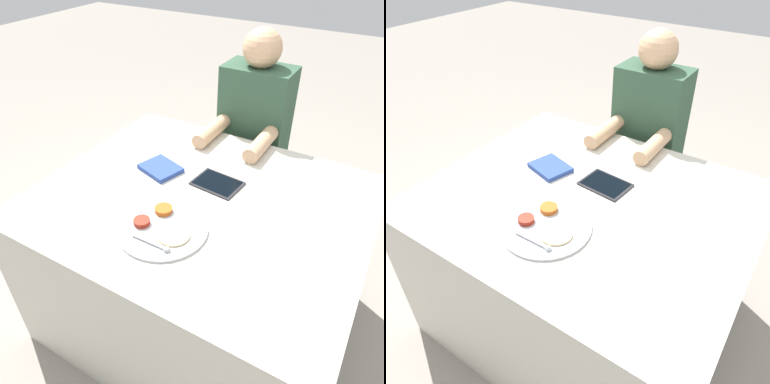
% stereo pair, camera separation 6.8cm
% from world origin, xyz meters
% --- Properties ---
extents(ground_plane, '(12.00, 12.00, 0.00)m').
position_xyz_m(ground_plane, '(0.00, 0.00, 0.00)').
color(ground_plane, gray).
extents(dining_table, '(1.22, 1.03, 0.72)m').
position_xyz_m(dining_table, '(0.00, 0.00, 0.36)').
color(dining_table, beige).
rests_on(dining_table, ground_plane).
extents(thali_tray, '(0.32, 0.32, 0.03)m').
position_xyz_m(thali_tray, '(-0.03, -0.22, 0.73)').
color(thali_tray, '#B7BABF').
rests_on(thali_tray, dining_table).
extents(red_notebook, '(0.19, 0.17, 0.02)m').
position_xyz_m(red_notebook, '(-0.24, 0.08, 0.73)').
color(red_notebook, silver).
rests_on(red_notebook, dining_table).
extents(tablet_device, '(0.20, 0.15, 0.01)m').
position_xyz_m(tablet_device, '(0.01, 0.11, 0.73)').
color(tablet_device, '#28282D').
rests_on(tablet_device, dining_table).
extents(person_diner, '(0.33, 0.47, 1.19)m').
position_xyz_m(person_diner, '(-0.06, 0.66, 0.57)').
color(person_diner, black).
rests_on(person_diner, ground_plane).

